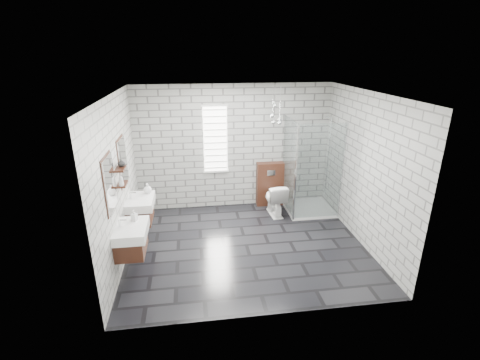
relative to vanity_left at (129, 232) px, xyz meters
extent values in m
cube|color=black|center=(1.91, 0.62, -0.77)|extent=(4.20, 3.60, 0.02)
cube|color=white|center=(1.91, 0.62, 1.95)|extent=(4.20, 3.60, 0.02)
cube|color=#A5A59F|center=(1.91, 2.43, 0.59)|extent=(4.20, 0.02, 2.70)
cube|color=#A5A59F|center=(1.91, -1.19, 0.59)|extent=(4.20, 0.02, 2.70)
cube|color=#A5A59F|center=(-0.20, 0.62, 0.59)|extent=(0.02, 3.60, 2.70)
cube|color=#A5A59F|center=(4.02, 0.62, 0.59)|extent=(0.02, 3.60, 2.70)
cube|color=#422014|center=(0.02, 0.00, -0.21)|extent=(0.42, 0.62, 0.30)
cube|color=silver|center=(0.22, 0.00, -0.18)|extent=(0.02, 0.35, 0.01)
cube|color=white|center=(0.04, 0.00, 0.02)|extent=(0.47, 0.70, 0.15)
cylinder|color=silver|center=(-0.11, 0.00, 0.15)|extent=(0.04, 0.04, 0.12)
cylinder|color=silver|center=(-0.06, 0.00, 0.20)|extent=(0.10, 0.02, 0.02)
cube|color=white|center=(-0.17, 0.00, 0.79)|extent=(0.03, 0.55, 0.80)
cube|color=#422014|center=(-0.19, 0.00, 0.79)|extent=(0.01, 0.59, 0.84)
cube|color=#422014|center=(0.02, 1.06, -0.21)|extent=(0.42, 0.62, 0.30)
cube|color=silver|center=(0.22, 1.06, -0.18)|extent=(0.02, 0.35, 0.01)
cube|color=white|center=(0.04, 1.06, 0.02)|extent=(0.47, 0.70, 0.15)
cylinder|color=silver|center=(-0.11, 1.06, 0.15)|extent=(0.04, 0.04, 0.12)
cylinder|color=silver|center=(-0.06, 1.06, 0.20)|extent=(0.10, 0.02, 0.02)
cube|color=white|center=(-0.17, 1.06, 0.79)|extent=(0.03, 0.55, 0.80)
cube|color=#422014|center=(-0.19, 1.06, 0.79)|extent=(0.01, 0.59, 0.84)
cube|color=#422014|center=(-0.12, 0.57, 0.56)|extent=(0.14, 0.30, 0.03)
cube|color=#422014|center=(-0.12, 0.57, 0.82)|extent=(0.14, 0.30, 0.03)
cube|color=white|center=(1.51, 2.40, 0.79)|extent=(0.50, 0.02, 1.40)
cube|color=silver|center=(1.51, 2.39, 1.51)|extent=(0.56, 0.04, 0.04)
cube|color=silver|center=(1.51, 2.39, 0.07)|extent=(0.56, 0.04, 0.04)
cube|color=silver|center=(1.51, 2.38, 0.16)|extent=(0.48, 0.01, 0.02)
cube|color=silver|center=(1.51, 2.38, 0.30)|extent=(0.48, 0.01, 0.02)
cube|color=silver|center=(1.51, 2.38, 0.44)|extent=(0.48, 0.01, 0.02)
cube|color=silver|center=(1.51, 2.38, 0.58)|extent=(0.48, 0.01, 0.02)
cube|color=silver|center=(1.51, 2.38, 0.72)|extent=(0.48, 0.01, 0.02)
cube|color=silver|center=(1.51, 2.38, 0.86)|extent=(0.48, 0.01, 0.02)
cube|color=silver|center=(1.51, 2.38, 1.00)|extent=(0.48, 0.01, 0.02)
cube|color=silver|center=(1.51, 2.38, 1.14)|extent=(0.48, 0.01, 0.02)
cube|color=silver|center=(1.51, 2.38, 1.28)|extent=(0.48, 0.01, 0.03)
cube|color=silver|center=(1.51, 2.38, 1.42)|extent=(0.48, 0.01, 0.03)
cube|color=#422014|center=(2.71, 2.32, -0.26)|extent=(0.60, 0.20, 1.00)
cube|color=silver|center=(2.71, 2.21, 0.04)|extent=(0.18, 0.01, 0.12)
cube|color=white|center=(3.51, 1.92, -0.73)|extent=(1.00, 1.00, 0.06)
cube|color=silver|center=(3.51, 1.43, 0.27)|extent=(1.00, 0.01, 2.00)
cube|color=silver|center=(3.02, 1.92, 0.27)|extent=(0.01, 1.00, 2.00)
cube|color=silver|center=(3.02, 1.43, 0.27)|extent=(0.03, 0.03, 2.00)
cube|color=silver|center=(3.99, 1.43, 0.27)|extent=(0.03, 0.03, 2.00)
cylinder|color=silver|center=(3.95, 2.12, 0.34)|extent=(0.02, 0.02, 1.80)
cylinder|color=silver|center=(3.87, 2.12, 1.26)|extent=(0.14, 0.14, 0.02)
sphere|color=silver|center=(2.62, 1.92, 1.35)|extent=(0.09, 0.09, 0.09)
cylinder|color=silver|center=(2.62, 1.92, 1.67)|extent=(0.01, 0.01, 0.55)
sphere|color=silver|center=(2.78, 1.96, 1.20)|extent=(0.09, 0.09, 0.09)
cylinder|color=silver|center=(2.78, 1.96, 1.59)|extent=(0.01, 0.01, 0.70)
sphere|color=silver|center=(2.70, 2.06, 1.53)|extent=(0.09, 0.09, 0.09)
cylinder|color=silver|center=(2.70, 2.06, 1.76)|extent=(0.01, 0.01, 0.37)
sphere|color=silver|center=(2.67, 2.01, 1.20)|extent=(0.09, 0.09, 0.09)
cylinder|color=silver|center=(2.67, 2.01, 1.60)|extent=(0.01, 0.01, 0.69)
sphere|color=silver|center=(2.79, 2.02, 1.26)|extent=(0.09, 0.09, 0.09)
cylinder|color=silver|center=(2.79, 2.02, 1.62)|extent=(0.01, 0.01, 0.64)
imported|color=white|center=(2.71, 1.81, -0.40)|extent=(0.44, 0.72, 0.71)
imported|color=#B2B2B2|center=(0.07, 0.18, 0.18)|extent=(0.11, 0.11, 0.18)
imported|color=#B2B2B2|center=(0.16, 1.28, 0.19)|extent=(0.20, 0.20, 0.19)
imported|color=#B2B2B2|center=(-0.11, 0.45, 0.68)|extent=(0.10, 0.10, 0.20)
imported|color=#B2B2B2|center=(-0.11, 0.64, 0.90)|extent=(0.15, 0.15, 0.12)
camera|label=1|loc=(1.02, -4.82, 2.58)|focal=26.00mm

